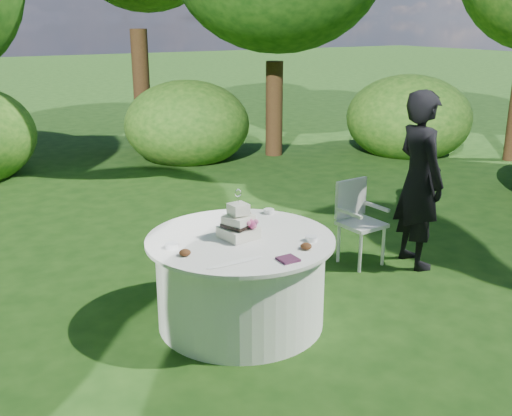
# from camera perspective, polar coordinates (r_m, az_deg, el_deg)

# --- Properties ---
(ground) EXTENTS (80.00, 80.00, 0.00)m
(ground) POSITION_cam_1_polar(r_m,az_deg,el_deg) (5.24, -1.43, -10.73)
(ground) COLOR #15360E
(ground) RESTS_ON ground
(napkins) EXTENTS (0.14, 0.14, 0.02)m
(napkins) POSITION_cam_1_polar(r_m,az_deg,el_deg) (4.47, 3.07, -4.89)
(napkins) COLOR #4D213D
(napkins) RESTS_ON table
(feather_plume) EXTENTS (0.48, 0.07, 0.01)m
(feather_plume) POSITION_cam_1_polar(r_m,az_deg,el_deg) (4.42, -2.00, -5.19)
(feather_plume) COLOR white
(feather_plume) RESTS_ON table
(guest) EXTENTS (0.57, 0.75, 1.83)m
(guest) POSITION_cam_1_polar(r_m,az_deg,el_deg) (6.33, 15.30, 2.59)
(guest) COLOR black
(guest) RESTS_ON ground
(table) EXTENTS (1.56, 1.56, 0.77)m
(table) POSITION_cam_1_polar(r_m,az_deg,el_deg) (5.07, -1.47, -6.86)
(table) COLOR white
(table) RESTS_ON ground
(cake) EXTENTS (0.30, 0.30, 0.41)m
(cake) POSITION_cam_1_polar(r_m,az_deg,el_deg) (4.87, -1.65, -1.62)
(cake) COLOR silver
(cake) RESTS_ON table
(chair) EXTENTS (0.44, 0.43, 0.88)m
(chair) POSITION_cam_1_polar(r_m,az_deg,el_deg) (6.36, 9.62, -0.69)
(chair) COLOR silver
(chair) RESTS_ON ground
(votives) EXTENTS (1.22, 0.88, 0.04)m
(votives) POSITION_cam_1_polar(r_m,az_deg,el_deg) (5.02, -0.37, -2.17)
(votives) COLOR white
(votives) RESTS_ON table
(petal_cups) EXTENTS (0.96, 1.03, 0.05)m
(petal_cups) POSITION_cam_1_polar(r_m,az_deg,el_deg) (4.88, -0.92, -2.69)
(petal_cups) COLOR #562D16
(petal_cups) RESTS_ON table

